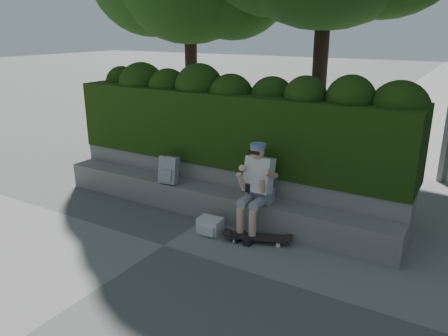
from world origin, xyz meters
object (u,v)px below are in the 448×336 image
Objects in this scene: person at (257,185)px; skateboard at (257,237)px; backpack_plaid at (169,170)px; backpack_ground at (210,225)px.

person is 1.53× the size of skateboard.
skateboard is at bearing -21.33° from backpack_plaid.
backpack_ground is at bearing -147.26° from person.
skateboard is 0.76m from backpack_ground.
backpack_plaid is (-1.69, 0.08, -0.07)m from person.
person is 3.01× the size of backpack_plaid.
skateboard is 1.98× the size of backpack_plaid.
skateboard is 1.99m from backpack_plaid.
backpack_ground is (-0.58, -0.37, -0.64)m from person.
backpack_ground reaches higher than skateboard.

